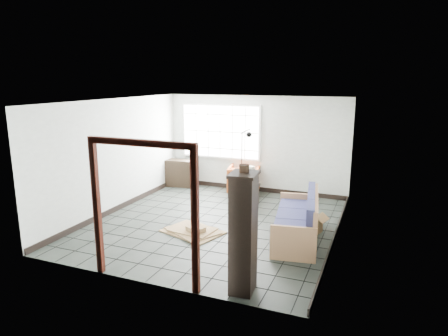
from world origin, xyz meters
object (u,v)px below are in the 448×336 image
at_px(futon_sofa, 299,223).
at_px(tall_shelf, 243,232).
at_px(armchair, 244,178).
at_px(side_table, 248,188).

distance_m(futon_sofa, tall_shelf, 2.32).
bearing_deg(futon_sofa, armchair, 119.02).
relative_size(futon_sofa, tall_shelf, 1.22).
xyz_separation_m(futon_sofa, side_table, (-1.59, 1.66, 0.10)).
bearing_deg(armchair, side_table, 103.96).
xyz_separation_m(armchair, side_table, (0.44, -0.92, 0.01)).
bearing_deg(tall_shelf, side_table, 102.24).
bearing_deg(side_table, armchair, 115.36).
distance_m(armchair, side_table, 1.02).
xyz_separation_m(futon_sofa, armchair, (-2.03, 2.58, 0.09)).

